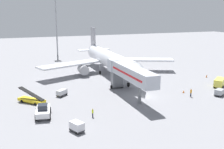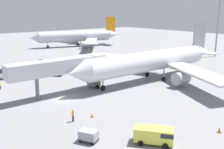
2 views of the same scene
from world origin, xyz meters
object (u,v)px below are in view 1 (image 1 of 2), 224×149
baggage_cart_near_right (219,92)px  safety_cone_bravo (207,76)px  ground_crew_worker_foreground (191,93)px  ground_crew_worker_midground (93,113)px  baggage_cart_near_left (62,92)px  baggage_cart_outer_right (77,126)px  airplane_at_gate (109,59)px  safety_cone_alpha (184,91)px  apron_light_mast (56,7)px  pushback_tug (43,111)px  jet_bridge (128,73)px  belt_loader_truck (32,99)px  service_van_far_left (220,82)px

baggage_cart_near_right → safety_cone_bravo: 17.44m
ground_crew_worker_foreground → ground_crew_worker_midground: ground_crew_worker_foreground is taller
baggage_cart_near_left → baggage_cart_outer_right: bearing=-94.1°
airplane_at_gate → ground_crew_worker_midground: (-14.53, -30.55, -3.58)m
safety_cone_alpha → apron_light_mast: bearing=104.8°
pushback_tug → baggage_cart_near_right: pushback_tug is taller
pushback_tug → apron_light_mast: (14.75, 68.10, 18.62)m
pushback_tug → safety_cone_alpha: bearing=5.8°
ground_crew_worker_foreground → safety_cone_bravo: size_ratio=2.46×
ground_crew_worker_midground → safety_cone_alpha: size_ratio=2.37×
jet_bridge → ground_crew_worker_midground: jet_bridge is taller
belt_loader_truck → safety_cone_alpha: belt_loader_truck is taller
ground_crew_worker_foreground → safety_cone_alpha: bearing=82.9°
baggage_cart_outer_right → ground_crew_worker_foreground: ground_crew_worker_foreground is taller
baggage_cart_near_left → ground_crew_worker_foreground: bearing=-22.7°
belt_loader_truck → ground_crew_worker_foreground: size_ratio=3.09×
baggage_cart_near_left → safety_cone_bravo: size_ratio=3.62×
ground_crew_worker_midground → pushback_tug: bearing=157.9°
baggage_cart_outer_right → ground_crew_worker_midground: size_ratio=1.65×
airplane_at_gate → baggage_cart_near_left: size_ratio=16.02×
airplane_at_gate → baggage_cart_near_right: size_ratio=16.43×
jet_bridge → service_van_far_left: 24.71m
pushback_tug → belt_loader_truck: 8.65m
airplane_at_gate → safety_cone_alpha: 26.06m
airplane_at_gate → baggage_cart_near_right: 32.71m
baggage_cart_outer_right → baggage_cart_near_left: bearing=85.9°
jet_bridge → ground_crew_worker_midground: (-10.97, -9.15, -4.39)m
baggage_cart_outer_right → baggage_cart_near_right: size_ratio=0.98×
safety_cone_alpha → airplane_at_gate: bearing=111.1°
baggage_cart_near_left → ground_crew_worker_foreground: ground_crew_worker_foreground is taller
ground_crew_worker_midground → jet_bridge: bearing=39.8°
service_van_far_left → safety_cone_alpha: size_ratio=7.34×
pushback_tug → apron_light_mast: size_ratio=0.19×
baggage_cart_outer_right → baggage_cart_near_right: 34.49m
belt_loader_truck → safety_cone_alpha: 33.55m
safety_cone_bravo → airplane_at_gate: bearing=150.5°
baggage_cart_outer_right → service_van_far_left: bearing=17.8°
service_van_far_left → apron_light_mast: 72.12m
apron_light_mast → baggage_cart_outer_right: bearing=-98.0°
baggage_cart_near_right → ground_crew_worker_midground: ground_crew_worker_midground is taller
belt_loader_truck → safety_cone_bravo: bearing=5.9°
pushback_tug → safety_cone_bravo: pushback_tug is taller
service_van_far_left → safety_cone_bravo: service_van_far_left is taller
ground_crew_worker_midground → apron_light_mast: (6.62, 71.40, 18.88)m
airplane_at_gate → baggage_cart_near_right: airplane_at_gate is taller
baggage_cart_outer_right → ground_crew_worker_foreground: (27.43, 8.18, 0.12)m
airplane_at_gate → service_van_far_left: bearing=-47.5°
service_van_far_left → safety_cone_alpha: (-11.53, -1.35, -0.83)m
baggage_cart_near_right → safety_cone_alpha: baggage_cart_near_right is taller
ground_crew_worker_midground → belt_loader_truck: bearing=128.2°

